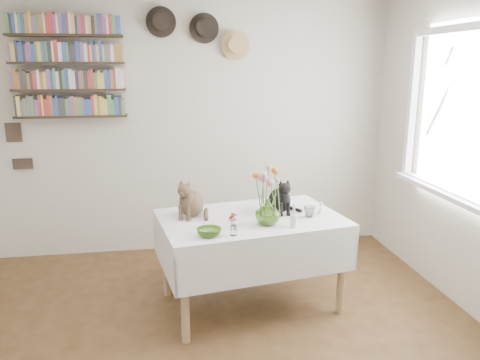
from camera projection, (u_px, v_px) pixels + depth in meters
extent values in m
cube|color=beige|center=(190.00, 128.00, 4.66)|extent=(4.04, 0.04, 2.54)
cube|color=white|center=(464.00, 115.00, 3.51)|extent=(0.01, 1.40, 1.20)
cube|color=white|center=(474.00, 27.00, 3.36)|extent=(0.06, 1.52, 0.06)
cube|color=white|center=(455.00, 195.00, 3.66)|extent=(0.06, 1.52, 0.06)
cube|color=white|center=(414.00, 106.00, 4.21)|extent=(0.06, 0.06, 1.20)
cube|color=white|center=(452.00, 195.00, 3.65)|extent=(0.12, 1.50, 0.04)
cube|color=white|center=(251.00, 220.00, 3.58)|extent=(1.49, 1.09, 0.06)
cylinder|color=tan|center=(185.00, 297.00, 3.15)|extent=(0.06, 0.06, 0.67)
cylinder|color=tan|center=(342.00, 273.00, 3.53)|extent=(0.06, 0.06, 0.67)
cylinder|color=tan|center=(166.00, 257.00, 3.81)|extent=(0.06, 0.06, 0.67)
cylinder|color=tan|center=(300.00, 240.00, 4.19)|extent=(0.06, 0.06, 0.67)
imported|color=#83B543|center=(268.00, 212.00, 3.39)|extent=(0.21, 0.21, 0.19)
imported|color=#83B543|center=(209.00, 232.00, 3.17)|extent=(0.19, 0.19, 0.05)
imported|color=white|center=(309.00, 212.00, 3.57)|extent=(0.12, 0.12, 0.08)
cylinder|color=white|center=(294.00, 221.00, 3.34)|extent=(0.05, 0.05, 0.10)
cylinder|color=white|center=(294.00, 209.00, 3.31)|extent=(0.02, 0.02, 0.08)
cylinder|color=white|center=(234.00, 230.00, 3.18)|extent=(0.04, 0.04, 0.07)
cone|color=white|center=(321.00, 210.00, 3.64)|extent=(0.05, 0.05, 0.07)
sphere|color=beige|center=(321.00, 204.00, 3.63)|extent=(0.03, 0.03, 0.03)
cylinder|color=#4C7233|center=(264.00, 198.00, 3.37)|extent=(0.01, 0.01, 0.30)
sphere|color=#C47F91|center=(264.00, 177.00, 3.33)|extent=(0.07, 0.07, 0.07)
cylinder|color=#4C7233|center=(274.00, 201.00, 3.36)|extent=(0.01, 0.01, 0.26)
sphere|color=#C47F91|center=(274.00, 184.00, 3.32)|extent=(0.06, 0.06, 0.06)
cylinder|color=#4C7233|center=(275.00, 194.00, 3.40)|extent=(0.01, 0.01, 0.34)
sphere|color=orange|center=(276.00, 171.00, 3.36)|extent=(0.06, 0.06, 0.06)
cylinder|color=#4C7233|center=(259.00, 196.00, 3.39)|extent=(0.01, 0.01, 0.31)
sphere|color=orange|center=(259.00, 175.00, 3.35)|extent=(0.05, 0.05, 0.05)
cylinder|color=#4C7233|center=(267.00, 191.00, 3.40)|extent=(0.01, 0.01, 0.37)
sphere|color=#999E93|center=(267.00, 167.00, 3.36)|extent=(0.04, 0.04, 0.04)
cylinder|color=#4C7233|center=(262.00, 197.00, 3.32)|extent=(0.01, 0.01, 0.33)
sphere|color=#999E93|center=(262.00, 175.00, 3.28)|extent=(0.04, 0.04, 0.04)
cylinder|color=#4C7233|center=(279.00, 200.00, 3.34)|extent=(0.01, 0.01, 0.29)
sphere|color=#999E93|center=(279.00, 180.00, 3.30)|extent=(0.04, 0.04, 0.04)
cube|color=black|center=(72.00, 116.00, 4.35)|extent=(1.00, 0.16, 0.02)
cube|color=black|center=(70.00, 90.00, 4.29)|extent=(1.00, 0.16, 0.02)
cube|color=black|center=(68.00, 63.00, 4.23)|extent=(1.00, 0.16, 0.02)
cube|color=black|center=(65.00, 35.00, 4.18)|extent=(1.00, 0.16, 0.02)
cylinder|color=black|center=(161.00, 22.00, 4.33)|extent=(0.28, 0.02, 0.28)
cylinder|color=black|center=(161.00, 22.00, 4.29)|extent=(0.16, 0.08, 0.16)
cylinder|color=black|center=(204.00, 28.00, 4.40)|extent=(0.28, 0.02, 0.28)
cylinder|color=black|center=(204.00, 28.00, 4.37)|extent=(0.16, 0.08, 0.16)
cylinder|color=tan|center=(236.00, 45.00, 4.49)|extent=(0.28, 0.02, 0.28)
cylinder|color=tan|center=(236.00, 45.00, 4.45)|extent=(0.16, 0.08, 0.16)
cube|color=#38281E|center=(14.00, 132.00, 4.37)|extent=(0.14, 0.02, 0.18)
cube|color=#38281E|center=(23.00, 164.00, 4.44)|extent=(0.18, 0.02, 0.10)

